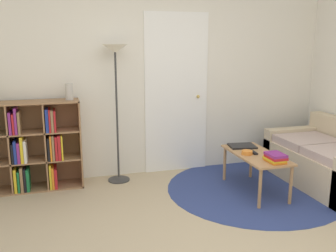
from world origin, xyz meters
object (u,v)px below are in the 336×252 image
(bookshelf, at_px, (24,147))
(coffee_table, at_px, (256,158))
(laptop, at_px, (242,146))
(vase_on_shelf, at_px, (69,92))
(couch, at_px, (331,162))
(floor_lamp, at_px, (116,68))
(bowl, at_px, (247,152))

(bookshelf, height_order, coffee_table, bookshelf)
(bookshelf, distance_m, laptop, 2.60)
(coffee_table, distance_m, vase_on_shelf, 2.30)
(coffee_table, height_order, vase_on_shelf, vase_on_shelf)
(bookshelf, relative_size, coffee_table, 1.27)
(couch, height_order, laptop, couch)
(vase_on_shelf, bearing_deg, coffee_table, -22.02)
(couch, bearing_deg, laptop, 161.46)
(floor_lamp, distance_m, vase_on_shelf, 0.61)
(floor_lamp, relative_size, couch, 1.11)
(bowl, xyz_separation_m, vase_on_shelf, (-1.91, 0.80, 0.67))
(coffee_table, height_order, laptop, laptop)
(bowl, height_order, vase_on_shelf, vase_on_shelf)
(coffee_table, distance_m, bowl, 0.14)
(bookshelf, height_order, bowl, bookshelf)
(floor_lamp, bearing_deg, laptop, -18.40)
(vase_on_shelf, bearing_deg, laptop, -14.04)
(bookshelf, height_order, couch, bookshelf)
(bookshelf, distance_m, couch, 3.70)
(couch, xyz_separation_m, coffee_table, (-1.02, 0.03, 0.13))
(coffee_table, bearing_deg, vase_on_shelf, 157.98)
(laptop, xyz_separation_m, bowl, (-0.10, -0.30, 0.01))
(couch, xyz_separation_m, laptop, (-1.04, 0.35, 0.19))
(couch, height_order, bowl, couch)
(coffee_table, bearing_deg, floor_lamp, 151.47)
(bookshelf, relative_size, vase_on_shelf, 6.23)
(bookshelf, height_order, floor_lamp, floor_lamp)
(floor_lamp, relative_size, vase_on_shelf, 8.75)
(laptop, bearing_deg, bookshelf, 168.80)
(floor_lamp, relative_size, bowl, 13.49)
(coffee_table, bearing_deg, bowl, 174.53)
(couch, height_order, vase_on_shelf, vase_on_shelf)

